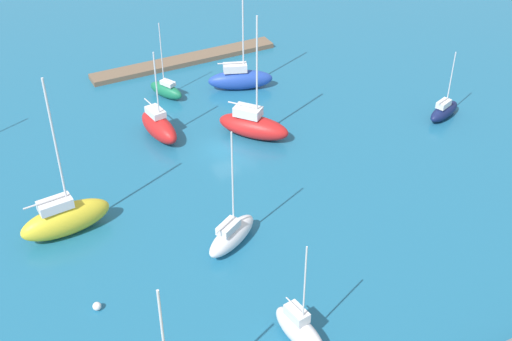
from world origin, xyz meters
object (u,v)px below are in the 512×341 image
sailboat_red_west_end (159,126)px  sailboat_green_east_end (166,90)px  pier_dock (185,60)px  sailboat_blue_inner_mooring (240,78)px  sailboat_white_mid_basin (232,235)px  sailboat_navy_near_pier (444,111)px  sailboat_yellow_along_channel (65,218)px  sailboat_white_outer_mooring (299,329)px  mooring_buoy_white (97,306)px  sailboat_red_far_south (253,125)px

sailboat_red_west_end → sailboat_green_east_end: sailboat_red_west_end is taller
sailboat_red_west_end → sailboat_green_east_end: bearing=146.8°
sailboat_red_west_end → pier_dock: bearing=141.8°
sailboat_red_west_end → sailboat_blue_inner_mooring: sailboat_blue_inner_mooring is taller
sailboat_white_mid_basin → sailboat_green_east_end: 26.07m
sailboat_red_west_end → sailboat_navy_near_pier: size_ratio=1.27×
sailboat_yellow_along_channel → sailboat_white_outer_mooring: 21.88m
pier_dock → mooring_buoy_white: 40.65m
sailboat_red_far_south → sailboat_blue_inner_mooring: bearing=121.7°
sailboat_blue_inner_mooring → sailboat_green_east_end: size_ratio=1.57×
sailboat_blue_inner_mooring → mooring_buoy_white: bearing=-112.8°
sailboat_yellow_along_channel → sailboat_white_outer_mooring: size_ratio=1.62×
pier_dock → sailboat_white_mid_basin: 34.11m
sailboat_white_outer_mooring → mooring_buoy_white: 14.82m
sailboat_yellow_along_channel → mooring_buoy_white: 9.61m
sailboat_white_outer_mooring → sailboat_green_east_end: bearing=165.1°
sailboat_white_mid_basin → sailboat_yellow_along_channel: size_ratio=0.74×
pier_dock → sailboat_blue_inner_mooring: bearing=108.5°
sailboat_green_east_end → pier_dock: bearing=-61.1°
sailboat_blue_inner_mooring → sailboat_red_west_end: bearing=-134.2°
sailboat_navy_near_pier → sailboat_white_outer_mooring: size_ratio=0.85×
pier_dock → sailboat_red_far_south: (0.27, 18.81, 1.02)m
pier_dock → sailboat_red_west_end: sailboat_red_west_end is taller
pier_dock → sailboat_white_outer_mooring: 44.98m
sailboat_blue_inner_mooring → sailboat_white_mid_basin: bearing=-97.1°
sailboat_green_east_end → sailboat_red_west_end: bearing=128.9°
sailboat_blue_inner_mooring → sailboat_yellow_along_channel: bearing=-125.5°
mooring_buoy_white → sailboat_white_mid_basin: bearing=-170.6°
sailboat_green_east_end → sailboat_white_mid_basin: bearing=145.2°
sailboat_red_west_end → sailboat_white_mid_basin: bearing=-9.3°
sailboat_navy_near_pier → sailboat_yellow_along_channel: bearing=160.4°
sailboat_blue_inner_mooring → sailboat_green_east_end: (8.14, -2.00, -0.41)m
sailboat_blue_inner_mooring → sailboat_green_east_end: bearing=-173.4°
sailboat_blue_inner_mooring → pier_dock: bearing=129.0°
sailboat_navy_near_pier → sailboat_blue_inner_mooring: sailboat_blue_inner_mooring is taller
sailboat_yellow_along_channel → sailboat_navy_near_pier: bearing=-4.4°
sailboat_red_west_end → sailboat_white_mid_basin: (0.58, 18.13, -0.25)m
sailboat_white_outer_mooring → sailboat_green_east_end: size_ratio=1.02×
sailboat_red_west_end → mooring_buoy_white: size_ratio=14.79×
pier_dock → sailboat_white_mid_basin: bearing=74.1°
sailboat_navy_near_pier → sailboat_green_east_end: sailboat_green_east_end is taller
sailboat_blue_inner_mooring → sailboat_yellow_along_channel: size_ratio=0.95×
sailboat_yellow_along_channel → sailboat_white_outer_mooring: sailboat_yellow_along_channel is taller
pier_dock → sailboat_red_far_south: size_ratio=1.79×
mooring_buoy_white → sailboat_yellow_along_channel: bearing=-91.8°
sailboat_yellow_along_channel → sailboat_green_east_end: bearing=43.9°
sailboat_red_far_south → sailboat_green_east_end: size_ratio=1.50×
sailboat_navy_near_pier → sailboat_blue_inner_mooring: bearing=115.8°
sailboat_blue_inner_mooring → sailboat_red_far_south: size_ratio=1.05×
pier_dock → sailboat_yellow_along_channel: size_ratio=1.63×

